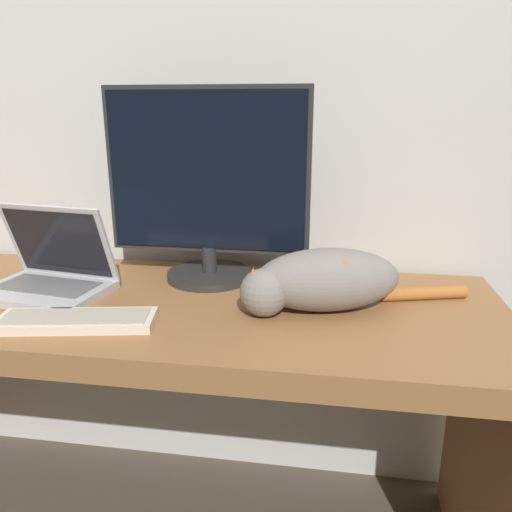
% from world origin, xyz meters
% --- Properties ---
extents(wall_back, '(6.40, 0.06, 2.60)m').
position_xyz_m(wall_back, '(0.00, 0.68, 1.30)').
color(wall_back, silver).
rests_on(wall_back, ground_plane).
extents(desk, '(1.73, 0.62, 0.74)m').
position_xyz_m(desk, '(0.00, 0.31, 0.60)').
color(desk, olive).
rests_on(desk, ground_plane).
extents(monitor, '(0.55, 0.24, 0.52)m').
position_xyz_m(monitor, '(0.11, 0.49, 0.99)').
color(monitor, '#282828').
rests_on(monitor, desk).
extents(laptop, '(0.33, 0.26, 0.22)m').
position_xyz_m(laptop, '(-0.28, 0.32, 0.78)').
color(laptop, '#B7B7BC').
rests_on(laptop, desk).
extents(external_keyboard, '(0.36, 0.17, 0.02)m').
position_xyz_m(external_keyboard, '(-0.11, 0.13, 0.75)').
color(external_keyboard, beige).
rests_on(external_keyboard, desk).
extents(cat, '(0.54, 0.27, 0.15)m').
position_xyz_m(cat, '(0.42, 0.31, 0.81)').
color(cat, gray).
rests_on(cat, desk).
extents(small_toy, '(0.04, 0.04, 0.04)m').
position_xyz_m(small_toy, '(0.45, 0.48, 0.76)').
color(small_toy, red).
rests_on(small_toy, desk).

